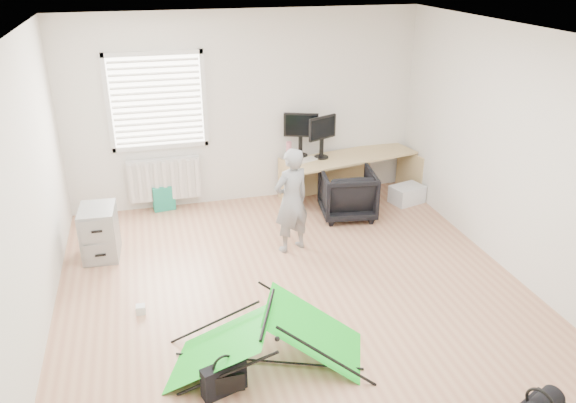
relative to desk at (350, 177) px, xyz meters
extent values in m
plane|color=tan|center=(-1.48, -2.37, -0.33)|extent=(5.50, 5.50, 0.00)
cube|color=silver|center=(-1.48, 0.38, 1.02)|extent=(5.00, 0.02, 2.70)
cube|color=silver|center=(-2.68, 0.34, 1.22)|extent=(1.20, 0.06, 1.20)
cube|color=silver|center=(-2.68, 0.30, 0.12)|extent=(1.00, 0.12, 0.60)
cube|color=tan|center=(0.00, 0.00, 0.00)|extent=(2.03, 1.00, 0.66)
cube|color=gray|center=(-3.52, -0.90, -0.02)|extent=(0.44, 0.56, 0.63)
cube|color=black|center=(-0.72, 0.18, 0.57)|extent=(0.50, 0.27, 0.47)
cube|color=black|center=(-0.45, 0.02, 0.56)|extent=(0.47, 0.29, 0.45)
cube|color=beige|center=(-0.75, -0.06, 0.34)|extent=(0.46, 0.31, 0.02)
cylinder|color=#B16372|center=(-0.93, 0.04, 0.47)|extent=(0.09, 0.09, 0.27)
imported|color=black|center=(-0.27, -0.59, 0.00)|extent=(0.81, 0.83, 0.67)
imported|color=gray|center=(-1.26, -1.33, 0.33)|extent=(0.56, 0.46, 1.31)
cube|color=silver|center=(0.75, -0.39, -0.20)|extent=(0.53, 0.43, 0.26)
cube|color=#1F9573|center=(-2.71, 0.26, -0.15)|extent=(0.32, 0.17, 0.36)
cube|color=black|center=(-2.45, -3.58, -0.19)|extent=(0.40, 0.23, 0.29)
cube|color=silver|center=(-3.10, -2.24, -0.29)|extent=(0.09, 0.09, 0.09)
camera|label=1|loc=(-2.86, -7.23, 3.05)|focal=35.00mm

